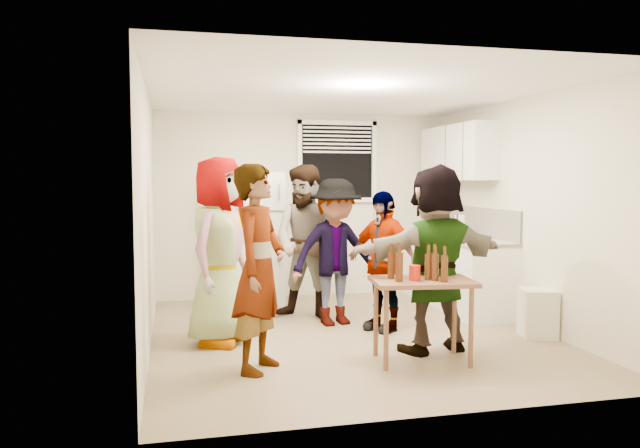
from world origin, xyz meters
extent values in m
cube|color=white|center=(-0.75, 1.88, 0.85)|extent=(0.70, 0.70, 1.70)
cube|color=white|center=(1.70, 1.15, 0.43)|extent=(0.60, 2.20, 0.86)
cube|color=beige|center=(1.70, 1.15, 0.88)|extent=(0.64, 2.22, 0.04)
cube|color=#B0AAA2|center=(1.99, 1.15, 1.08)|extent=(0.03, 2.20, 0.36)
cube|color=white|center=(1.83, 1.35, 1.95)|extent=(0.34, 1.60, 0.70)
cylinder|color=white|center=(1.68, 0.94, 0.90)|extent=(0.12, 0.12, 0.27)
cylinder|color=black|center=(1.75, 2.03, 0.90)|extent=(0.07, 0.07, 0.29)
cylinder|color=#47230C|center=(1.60, 0.85, 0.90)|extent=(0.06, 0.06, 0.21)
cylinder|color=#1133B4|center=(1.51, 0.32, 0.90)|extent=(0.09, 0.09, 0.12)
cube|color=gold|center=(1.92, 1.85, 0.97)|extent=(0.02, 0.17, 0.14)
cube|color=silver|center=(1.86, -0.50, 0.25)|extent=(0.41, 0.41, 0.49)
cylinder|color=#47230C|center=(0.12, -1.11, 0.74)|extent=(0.07, 0.07, 0.25)
cylinder|color=red|center=(0.27, -1.08, 0.74)|extent=(0.10, 0.10, 0.13)
imported|color=gray|center=(-1.34, 0.00, 0.00)|extent=(2.03, 1.73, 0.58)
imported|color=#141933|center=(-1.07, -0.95, 0.00)|extent=(1.83, 1.44, 0.42)
imported|color=#533422|center=(-0.26, 0.84, 0.00)|extent=(1.71, 1.96, 0.67)
imported|color=#434448|center=(-0.02, 0.51, 0.00)|extent=(1.31, 1.78, 0.60)
imported|color=black|center=(0.40, 0.14, 0.00)|extent=(1.73, 1.54, 0.36)
imported|color=#C96146|center=(0.61, -0.74, 0.00)|extent=(1.91, 2.01, 0.52)
camera|label=1|loc=(-1.77, -6.11, 1.63)|focal=35.00mm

